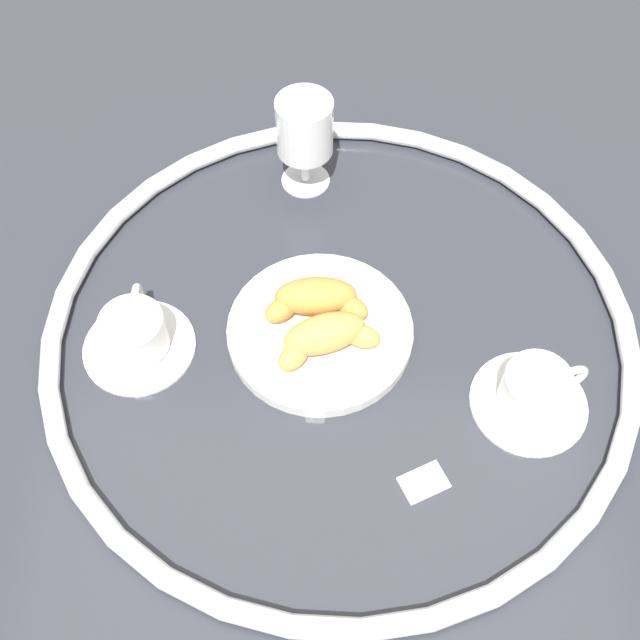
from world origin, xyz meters
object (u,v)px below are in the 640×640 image
Objects in this scene: coffee_cup_near at (136,335)px; juice_glass_left at (305,130)px; coffee_cup_far at (534,393)px; pastry_plate at (320,329)px; croissant_large at (316,299)px; sugar_packet at (424,482)px; croissant_small at (325,336)px.

juice_glass_left is at bearing -128.32° from coffee_cup_near.
coffee_cup_far is at bearing 167.87° from coffee_cup_near.
coffee_cup_far is at bearing 123.99° from juice_glass_left.
pastry_plate is at bearing 91.90° from juice_glass_left.
croissant_large reaches higher than pastry_plate.
pastry_plate is 1.62× the size of juice_glass_left.
croissant_large is at bearing -86.56° from sugar_packet.
pastry_plate is 0.22m from sugar_packet.
croissant_large is 1.01× the size of coffee_cup_far.
juice_glass_left is (0.01, -0.29, 0.05)m from croissant_small.
coffee_cup_far is (-0.46, 0.10, 0.00)m from coffee_cup_near.
sugar_packet is at bearing 149.62° from coffee_cup_near.
coffee_cup_near reaches higher than pastry_plate.
pastry_plate is at bearing 99.39° from croissant_large.
croissant_large is 2.74× the size of sugar_packet.
croissant_large is (0.00, -0.02, 0.03)m from pastry_plate.
pastry_plate is at bearing -80.93° from croissant_small.
coffee_cup_far is 2.72× the size of sugar_packet.
juice_glass_left reaches higher than croissant_small.
pastry_plate is at bearing -24.40° from coffee_cup_far.
croissant_large is 0.98× the size of juice_glass_left.
croissant_large is 0.24m from juice_glass_left.
croissant_small is 0.25m from coffee_cup_far.
sugar_packet is at bearing 117.57° from pastry_plate.
coffee_cup_far is (-0.24, 0.13, -0.01)m from croissant_large.
sugar_packet is at bearing 34.31° from coffee_cup_far.
coffee_cup_near reaches higher than sugar_packet.
juice_glass_left is at bearing -98.52° from sugar_packet.
sugar_packet is (-0.10, 0.20, -0.01)m from pastry_plate.
croissant_small reaches higher than sugar_packet.
croissant_large is 0.25m from sugar_packet.
croissant_small is 0.97× the size of coffee_cup_far.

